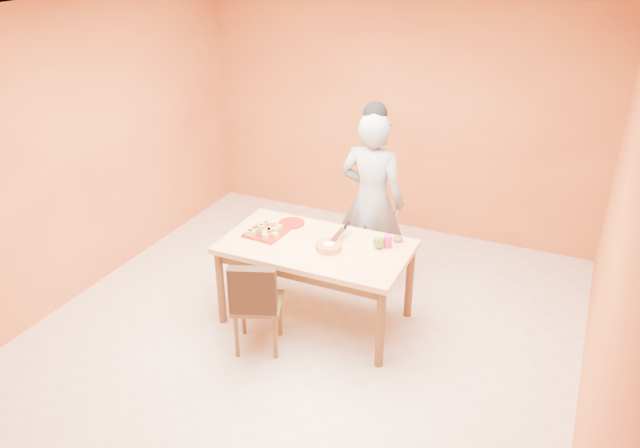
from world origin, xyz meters
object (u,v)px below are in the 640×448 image
at_px(magenta_glass, 388,241).
at_px(checker_tin, 398,240).
at_px(sponge_cake, 329,247).
at_px(red_dinner_plate, 292,223).
at_px(dining_table, 316,254).
at_px(dining_chair, 256,302).
at_px(pastry_platter, 266,233).
at_px(person, 372,201).
at_px(egg_ornament, 378,242).

height_order(magenta_glass, checker_tin, magenta_glass).
bearing_deg(sponge_cake, red_dinner_plate, 147.07).
bearing_deg(dining_table, checker_tin, 29.43).
bearing_deg(dining_chair, pastry_platter, 89.37).
bearing_deg(pastry_platter, person, 49.84).
relative_size(dining_chair, checker_tin, 9.75).
bearing_deg(red_dinner_plate, magenta_glass, -3.57).
bearing_deg(dining_chair, dining_table, 44.16).
distance_m(dining_table, dining_chair, 0.68).
height_order(person, red_dinner_plate, person).
xyz_separation_m(dining_table, egg_ornament, (0.51, 0.16, 0.15)).
height_order(dining_table, dining_chair, dining_chair).
relative_size(pastry_platter, magenta_glass, 3.02).
bearing_deg(dining_table, dining_chair, -114.94).
xyz_separation_m(pastry_platter, sponge_cake, (0.63, -0.06, 0.03)).
height_order(red_dinner_plate, sponge_cake, sponge_cake).
height_order(red_dinner_plate, magenta_glass, magenta_glass).
height_order(sponge_cake, egg_ornament, egg_ornament).
distance_m(person, sponge_cake, 0.88).
xyz_separation_m(pastry_platter, checker_tin, (1.10, 0.35, 0.00)).
relative_size(magenta_glass, checker_tin, 1.19).
xyz_separation_m(person, pastry_platter, (-0.69, -0.82, -0.10)).
height_order(pastry_platter, checker_tin, checker_tin).
bearing_deg(dining_table, pastry_platter, -179.98).
bearing_deg(egg_ornament, dining_table, -161.67).
distance_m(egg_ornament, checker_tin, 0.23).
height_order(sponge_cake, checker_tin, sponge_cake).
height_order(dining_chair, sponge_cake, dining_chair).
bearing_deg(pastry_platter, dining_chair, -69.73).
height_order(dining_table, checker_tin, checker_tin).
distance_m(sponge_cake, egg_ornament, 0.42).
bearing_deg(egg_ornament, dining_chair, -135.33).
bearing_deg(red_dinner_plate, sponge_cake, -32.93).
bearing_deg(pastry_platter, red_dinner_plate, 67.11).
distance_m(pastry_platter, sponge_cake, 0.64).
distance_m(person, egg_ornament, 0.73).
bearing_deg(magenta_glass, egg_ornament, -136.91).
bearing_deg(person, magenta_glass, 122.42).
bearing_deg(sponge_cake, dining_table, 157.69).
distance_m(sponge_cake, checker_tin, 0.63).
relative_size(dining_chair, sponge_cake, 3.78).
height_order(person, magenta_glass, person).
bearing_deg(checker_tin, pastry_platter, -162.39).
distance_m(dining_chair, magenta_glass, 1.21).
bearing_deg(sponge_cake, person, 86.35).
relative_size(dining_chair, egg_ornament, 7.12).
relative_size(sponge_cake, magenta_glass, 2.16).
height_order(egg_ornament, checker_tin, egg_ornament).
xyz_separation_m(dining_chair, red_dinner_plate, (-0.10, 0.85, 0.32)).
relative_size(red_dinner_plate, checker_tin, 2.68).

